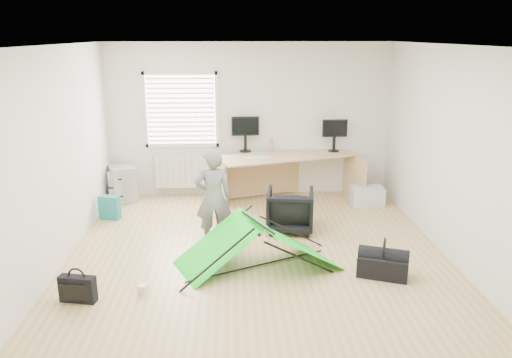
{
  "coord_description": "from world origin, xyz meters",
  "views": [
    {
      "loc": [
        -0.31,
        -6.02,
        2.83
      ],
      "look_at": [
        0.0,
        0.4,
        0.95
      ],
      "focal_mm": 35.0,
      "sensor_mm": 36.0,
      "label": 1
    }
  ],
  "objects_px": {
    "monitor_left": "(245,139)",
    "kite": "(257,245)",
    "desk": "(288,177)",
    "laptop_bag": "(78,289)",
    "filing_cabinet": "(122,183)",
    "thermos": "(271,145)",
    "monitor_right": "(334,140)",
    "storage_crate": "(367,196)",
    "office_chair": "(290,210)",
    "duffel_bag": "(383,266)",
    "person": "(213,198)"
  },
  "relations": [
    {
      "from": "desk",
      "to": "office_chair",
      "type": "distance_m",
      "value": 1.42
    },
    {
      "from": "storage_crate",
      "to": "office_chair",
      "type": "bearing_deg",
      "value": -142.75
    },
    {
      "from": "monitor_left",
      "to": "thermos",
      "type": "distance_m",
      "value": 0.46
    },
    {
      "from": "monitor_left",
      "to": "thermos",
      "type": "height_order",
      "value": "monitor_left"
    },
    {
      "from": "person",
      "to": "storage_crate",
      "type": "xyz_separation_m",
      "value": [
        2.57,
        1.57,
        -0.53
      ]
    },
    {
      "from": "monitor_right",
      "to": "office_chair",
      "type": "distance_m",
      "value": 2.02
    },
    {
      "from": "desk",
      "to": "storage_crate",
      "type": "relative_size",
      "value": 4.39
    },
    {
      "from": "monitor_left",
      "to": "laptop_bag",
      "type": "xyz_separation_m",
      "value": [
        -1.94,
        -3.66,
        -0.9
      ]
    },
    {
      "from": "monitor_right",
      "to": "laptop_bag",
      "type": "relative_size",
      "value": 1.1
    },
    {
      "from": "desk",
      "to": "person",
      "type": "xyz_separation_m",
      "value": [
        -1.23,
        -1.87,
        0.27
      ]
    },
    {
      "from": "desk",
      "to": "kite",
      "type": "relative_size",
      "value": 1.24
    },
    {
      "from": "desk",
      "to": "office_chair",
      "type": "xyz_separation_m",
      "value": [
        -0.12,
        -1.41,
        -0.09
      ]
    },
    {
      "from": "person",
      "to": "kite",
      "type": "distance_m",
      "value": 1.01
    },
    {
      "from": "desk",
      "to": "monitor_left",
      "type": "height_order",
      "value": "monitor_left"
    },
    {
      "from": "desk",
      "to": "thermos",
      "type": "relative_size",
      "value": 9.6
    },
    {
      "from": "kite",
      "to": "person",
      "type": "bearing_deg",
      "value": 102.44
    },
    {
      "from": "monitor_right",
      "to": "storage_crate",
      "type": "height_order",
      "value": "monitor_right"
    },
    {
      "from": "desk",
      "to": "thermos",
      "type": "distance_m",
      "value": 0.65
    },
    {
      "from": "filing_cabinet",
      "to": "duffel_bag",
      "type": "height_order",
      "value": "filing_cabinet"
    },
    {
      "from": "desk",
      "to": "storage_crate",
      "type": "xyz_separation_m",
      "value": [
        1.34,
        -0.3,
        -0.26
      ]
    },
    {
      "from": "thermos",
      "to": "duffel_bag",
      "type": "distance_m",
      "value": 3.48
    },
    {
      "from": "filing_cabinet",
      "to": "thermos",
      "type": "height_order",
      "value": "thermos"
    },
    {
      "from": "office_chair",
      "to": "storage_crate",
      "type": "xyz_separation_m",
      "value": [
        1.45,
        1.11,
        -0.16
      ]
    },
    {
      "from": "monitor_right",
      "to": "kite",
      "type": "relative_size",
      "value": 0.23
    },
    {
      "from": "laptop_bag",
      "to": "duffel_bag",
      "type": "bearing_deg",
      "value": 19.07
    },
    {
      "from": "duffel_bag",
      "to": "filing_cabinet",
      "type": "bearing_deg",
      "value": 161.4
    },
    {
      "from": "filing_cabinet",
      "to": "kite",
      "type": "xyz_separation_m",
      "value": [
        2.23,
        -2.73,
        -0.01
      ]
    },
    {
      "from": "person",
      "to": "laptop_bag",
      "type": "bearing_deg",
      "value": 38.41
    },
    {
      "from": "desk",
      "to": "laptop_bag",
      "type": "distance_m",
      "value": 4.3
    },
    {
      "from": "filing_cabinet",
      "to": "office_chair",
      "type": "relative_size",
      "value": 0.9
    },
    {
      "from": "filing_cabinet",
      "to": "laptop_bag",
      "type": "distance_m",
      "value": 3.49
    },
    {
      "from": "monitor_left",
      "to": "laptop_bag",
      "type": "height_order",
      "value": "monitor_left"
    },
    {
      "from": "monitor_right",
      "to": "office_chair",
      "type": "relative_size",
      "value": 0.64
    },
    {
      "from": "thermos",
      "to": "storage_crate",
      "type": "relative_size",
      "value": 0.46
    },
    {
      "from": "kite",
      "to": "desk",
      "type": "bearing_deg",
      "value": 50.96
    },
    {
      "from": "kite",
      "to": "monitor_left",
      "type": "bearing_deg",
      "value": 66.52
    },
    {
      "from": "desk",
      "to": "duffel_bag",
      "type": "bearing_deg",
      "value": -91.62
    },
    {
      "from": "person",
      "to": "laptop_bag",
      "type": "relative_size",
      "value": 3.39
    },
    {
      "from": "kite",
      "to": "laptop_bag",
      "type": "relative_size",
      "value": 4.83
    },
    {
      "from": "filing_cabinet",
      "to": "storage_crate",
      "type": "xyz_separation_m",
      "value": [
        4.24,
        -0.42,
        -0.16
      ]
    },
    {
      "from": "monitor_left",
      "to": "office_chair",
      "type": "height_order",
      "value": "monitor_left"
    },
    {
      "from": "desk",
      "to": "thermos",
      "type": "bearing_deg",
      "value": 120.38
    },
    {
      "from": "filing_cabinet",
      "to": "laptop_bag",
      "type": "bearing_deg",
      "value": -111.16
    },
    {
      "from": "monitor_left",
      "to": "kite",
      "type": "bearing_deg",
      "value": -92.55
    },
    {
      "from": "filing_cabinet",
      "to": "storage_crate",
      "type": "distance_m",
      "value": 4.26
    },
    {
      "from": "desk",
      "to": "filing_cabinet",
      "type": "height_order",
      "value": "desk"
    },
    {
      "from": "desk",
      "to": "duffel_bag",
      "type": "xyz_separation_m",
      "value": [
        0.84,
        -2.94,
        -0.28
      ]
    },
    {
      "from": "storage_crate",
      "to": "laptop_bag",
      "type": "bearing_deg",
      "value": -142.56
    },
    {
      "from": "office_chair",
      "to": "laptop_bag",
      "type": "relative_size",
      "value": 1.72
    },
    {
      "from": "person",
      "to": "storage_crate",
      "type": "relative_size",
      "value": 2.49
    }
  ]
}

